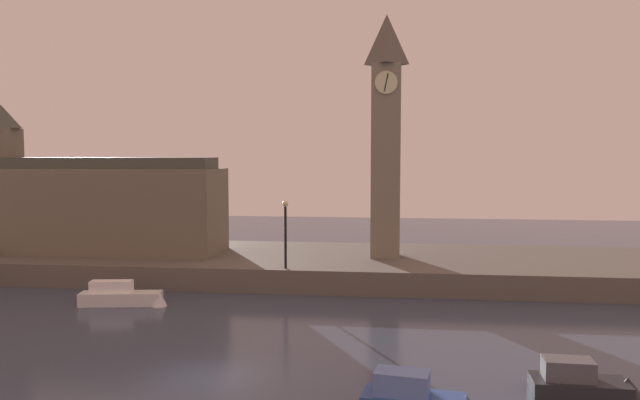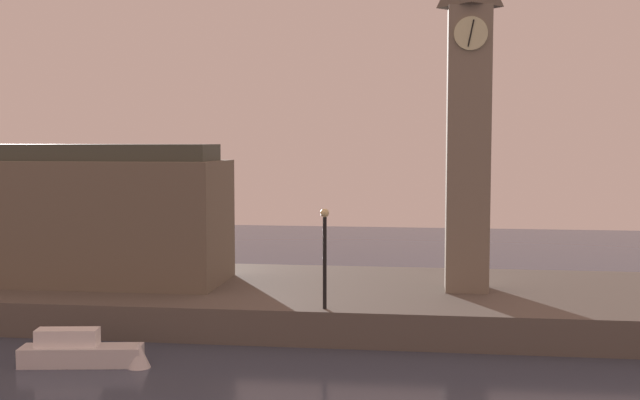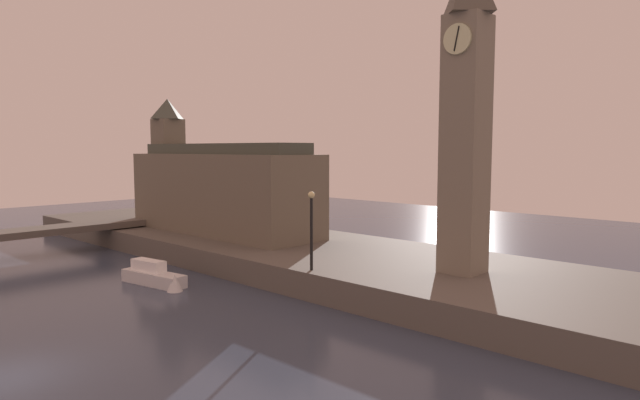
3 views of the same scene
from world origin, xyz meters
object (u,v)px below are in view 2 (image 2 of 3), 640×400
at_px(clock_tower, 469,108).
at_px(parliament_hall, 42,212).
at_px(boat_ferry_white, 90,352).
at_px(streetlamp, 325,247).

height_order(clock_tower, parliament_hall, clock_tower).
bearing_deg(boat_ferry_white, streetlamp, 26.85).
relative_size(streetlamp, boat_ferry_white, 0.81).
relative_size(clock_tower, streetlamp, 3.92).
xyz_separation_m(clock_tower, streetlamp, (-6.03, -5.03, -5.87)).
bearing_deg(clock_tower, boat_ferry_white, -147.25).
relative_size(clock_tower, parliament_hall, 0.94).
bearing_deg(clock_tower, parliament_hall, -179.65).
xyz_separation_m(clock_tower, parliament_hall, (-20.87, -0.13, -5.05)).
distance_m(clock_tower, boat_ferry_white, 19.58).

